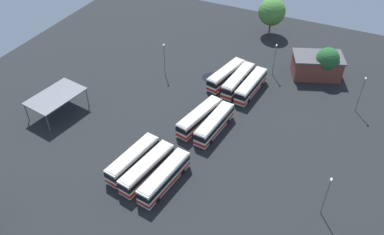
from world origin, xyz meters
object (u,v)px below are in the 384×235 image
lamp_post_near_entrance (164,58)px  tree_south_edge (328,59)px  lamp_post_by_building (361,93)px  lamp_post_mid_lot (275,59)px  bus_row1_slot1 (200,117)px  depot_building (317,66)px  bus_row0_slot2 (251,86)px  bus_row2_slot2 (164,177)px  bus_row0_slot0 (226,75)px  tree_northeast (272,12)px  bus_row1_slot2 (214,124)px  bus_row0_slot1 (238,80)px  bus_row2_slot0 (133,160)px  lamp_post_far_corner (326,195)px  bus_row2_slot1 (147,168)px  maintenance_shelter (55,96)px

lamp_post_near_entrance → tree_south_edge: 36.32m
lamp_post_by_building → lamp_post_mid_lot: lamp_post_by_building is taller
lamp_post_mid_lot → tree_south_edge: 11.51m
bus_row1_slot1 → depot_building: (-27.53, 16.77, 0.76)m
bus_row0_slot2 → lamp_post_near_entrance: size_ratio=1.52×
bus_row2_slot2 → tree_south_edge: (-43.52, 17.57, 3.45)m
bus_row0_slot0 → tree_northeast: bearing=175.6°
bus_row0_slot2 → bus_row1_slot2: size_ratio=1.02×
bus_row0_slot1 → bus_row1_slot1: same height
bus_row1_slot2 → bus_row2_slot0: size_ratio=0.99×
bus_row2_slot2 → tree_northeast: tree_northeast is taller
bus_row0_slot0 → tree_northeast: 27.01m
depot_building → lamp_post_far_corner: lamp_post_far_corner is taller
bus_row2_slot0 → tree_south_edge: bearing=149.9°
tree_south_edge → bus_row1_slot2: bearing=-29.3°
bus_row1_slot1 → bus_row2_slot1: 16.34m
lamp_post_by_building → tree_south_edge: lamp_post_by_building is taller
bus_row2_slot1 → lamp_post_mid_lot: size_ratio=1.56×
bus_row2_slot2 → bus_row1_slot2: bearing=172.4°
bus_row0_slot2 → tree_south_edge: bearing=132.8°
tree_northeast → bus_row2_slot2: bearing=0.1°
lamp_post_mid_lot → tree_south_edge: (-3.27, 10.99, 0.98)m
bus_row0_slot0 → lamp_post_near_entrance: (3.17, -13.90, 2.47)m
bus_row0_slot1 → lamp_post_by_building: size_ratio=1.50×
depot_building → tree_south_edge: bearing=71.1°
depot_building → lamp_post_by_building: lamp_post_by_building is taller
bus_row2_slot0 → maintenance_shelter: 22.98m
bus_row1_slot2 → lamp_post_near_entrance: 22.81m
lamp_post_near_entrance → tree_south_edge: size_ratio=0.99×
lamp_post_far_corner → tree_south_edge: size_ratio=0.99×
depot_building → lamp_post_mid_lot: size_ratio=1.64×
bus_row0_slot2 → bus_row1_slot1: size_ratio=0.98×
bus_row0_slot1 → lamp_post_near_entrance: lamp_post_near_entrance is taller
bus_row0_slot2 → lamp_post_by_building: 22.06m
maintenance_shelter → tree_northeast: tree_northeast is taller
bus_row1_slot1 → bus_row1_slot2: bearing=79.6°
bus_row0_slot2 → lamp_post_far_corner: size_ratio=1.52×
bus_row1_slot1 → lamp_post_mid_lot: lamp_post_mid_lot is taller
tree_northeast → bus_row1_slot1: bearing=-1.6°
lamp_post_far_corner → bus_row0_slot2: bearing=-141.5°
bus_row0_slot1 → lamp_post_near_entrance: (2.32, -17.10, 2.47)m
bus_row1_slot1 → maintenance_shelter: 29.01m
bus_row1_slot1 → lamp_post_mid_lot: size_ratio=1.54×
bus_row1_slot2 → bus_row0_slot2: bearing=171.9°
lamp_post_far_corner → maintenance_shelter: bearing=-92.5°
bus_row2_slot2 → lamp_post_far_corner: lamp_post_far_corner is taller
lamp_post_mid_lot → bus_row1_slot1: bearing=-18.4°
bus_row1_slot1 → depot_building: bearing=148.6°
bus_row1_slot2 → lamp_post_mid_lot: size_ratio=1.49×
bus_row2_slot0 → depot_building: depot_building is taller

